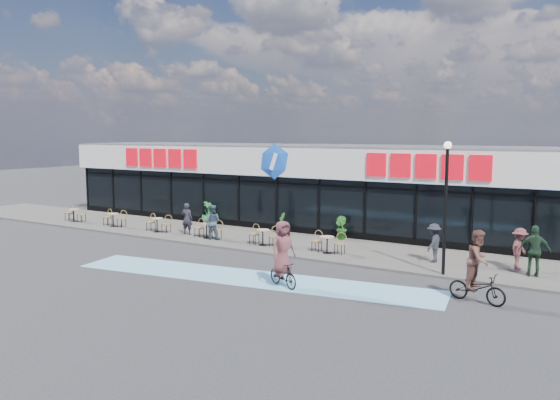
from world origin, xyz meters
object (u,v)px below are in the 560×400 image
object	(u,v)px
potted_plant_mid	(281,223)
pedestrian_a	(434,243)
potted_plant_right	(341,228)
patron_left	(187,219)
potted_plant_left	(208,213)
patron_right	(212,222)
pedestrian_c	(535,251)
cyclist_b	(478,273)
cyclist_a	(283,258)
pedestrian_b	(519,249)
bistro_set_0	(75,214)
lamp_post	(446,196)

from	to	relation	value
potted_plant_mid	pedestrian_a	distance (m)	8.96
potted_plant_right	patron_left	bearing A→B (deg)	-158.12
pedestrian_a	potted_plant_mid	bearing A→B (deg)	-99.17
potted_plant_left	patron_right	bearing A→B (deg)	-49.12
patron_left	pedestrian_c	size ratio (longest dim) A/B	0.87
potted_plant_right	potted_plant_left	bearing A→B (deg)	179.72
pedestrian_a	pedestrian_c	bearing A→B (deg)	90.57
potted_plant_right	cyclist_b	world-z (taller)	cyclist_b
potted_plant_right	pedestrian_c	distance (m)	9.39
potted_plant_right	pedestrian_c	world-z (taller)	pedestrian_c
potted_plant_left	pedestrian_a	xyz separation A→B (m)	(13.48, -2.47, 0.12)
patron_right	pedestrian_a	distance (m)	10.62
pedestrian_a	cyclist_a	bearing A→B (deg)	-24.29
potted_plant_mid	pedestrian_b	world-z (taller)	pedestrian_b
pedestrian_c	cyclist_a	distance (m)	9.17
bistro_set_0	pedestrian_c	xyz separation A→B (m)	(24.67, 0.33, 0.48)
potted_plant_left	patron_right	distance (m)	4.43
cyclist_a	potted_plant_mid	bearing A→B (deg)	121.49
pedestrian_c	cyclist_b	size ratio (longest dim) A/B	0.81
pedestrian_a	cyclist_b	xyz separation A→B (m)	(2.56, -4.34, 0.06)
potted_plant_mid	bistro_set_0	bearing A→B (deg)	-165.98
bistro_set_0	potted_plant_left	size ratio (longest dim) A/B	1.16
cyclist_b	bistro_set_0	bearing A→B (deg)	171.18
potted_plant_mid	pedestrian_c	bearing A→B (deg)	-12.50
potted_plant_left	potted_plant_right	bearing A→B (deg)	-0.28
pedestrian_a	cyclist_b	bearing A→B (deg)	36.71
patron_left	cyclist_a	bearing A→B (deg)	135.60
potted_plant_mid	potted_plant_right	size ratio (longest dim) A/B	0.94
potted_plant_left	pedestrian_b	xyz separation A→B (m)	(16.61, -2.04, 0.14)
lamp_post	bistro_set_0	bearing A→B (deg)	177.13
pedestrian_a	potted_plant_left	bearing A→B (deg)	-94.19
pedestrian_b	cyclist_a	distance (m)	9.24
patron_right	cyclist_a	size ratio (longest dim) A/B	0.74
bistro_set_0	pedestrian_a	bearing A→B (deg)	1.91
lamp_post	pedestrian_a	size ratio (longest dim) A/B	3.11
potted_plant_right	pedestrian_a	world-z (taller)	pedestrian_a
patron_left	cyclist_a	world-z (taller)	cyclist_a
pedestrian_c	cyclist_a	xyz separation A→B (m)	(-7.26, -5.61, -0.00)
bistro_set_0	pedestrian_b	size ratio (longest dim) A/B	0.96
lamp_post	pedestrian_a	bearing A→B (deg)	115.56
cyclist_a	pedestrian_a	bearing A→B (deg)	59.51
pedestrian_a	pedestrian_c	world-z (taller)	pedestrian_c
patron_left	potted_plant_left	bearing A→B (deg)	-84.92
patron_left	cyclist_a	distance (m)	10.53
bistro_set_0	patron_right	world-z (taller)	patron_right
potted_plant_right	pedestrian_b	world-z (taller)	pedestrian_b
potted_plant_left	potted_plant_mid	size ratio (longest dim) A/B	1.26
pedestrian_b	pedestrian_c	xyz separation A→B (m)	(0.61, -0.80, 0.14)
pedestrian_c	cyclist_a	size ratio (longest dim) A/B	0.81
bistro_set_0	patron_left	world-z (taller)	patron_left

